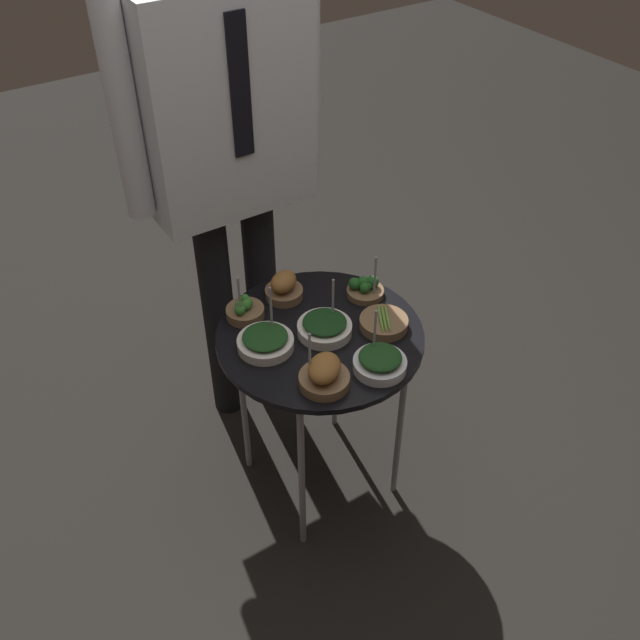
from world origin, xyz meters
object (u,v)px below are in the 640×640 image
object	(u,v)px
serving_cart	(320,347)
bowl_roast_front_center	(285,287)
bowl_spinach_far_rim	(380,362)
bowl_roast_center	(324,374)
bowl_asparagus_back_left	(384,323)
waiter_figure	(224,128)
bowl_spinach_front_left	(325,327)
bowl_broccoli_mid_right	(245,310)
bowl_broccoli_mid_left	(365,288)
bowl_spinach_front_right	(265,341)

from	to	relation	value
serving_cart	bowl_roast_front_center	size ratio (longest dim) A/B	5.57
bowl_spinach_far_rim	bowl_roast_center	distance (m)	0.16
bowl_asparagus_back_left	waiter_figure	size ratio (longest dim) A/B	0.08
bowl_spinach_front_left	bowl_roast_center	world-z (taller)	bowl_roast_center
bowl_roast_center	bowl_spinach_front_left	bearing A→B (deg)	56.40
bowl_spinach_far_rim	bowl_broccoli_mid_right	world-z (taller)	bowl_spinach_far_rim
bowl_spinach_far_rim	bowl_broccoli_mid_left	distance (m)	0.33
serving_cart	bowl_spinach_front_left	bearing A→B (deg)	-24.25
bowl_spinach_front_left	bowl_spinach_front_right	world-z (taller)	bowl_spinach_front_right
serving_cart	bowl_broccoli_mid_left	world-z (taller)	bowl_broccoli_mid_left
bowl_broccoli_mid_left	bowl_asparagus_back_left	bearing A→B (deg)	-105.62
serving_cart	bowl_broccoli_mid_right	distance (m)	0.25
bowl_asparagus_back_left	bowl_roast_front_center	size ratio (longest dim) A/B	1.19
serving_cart	bowl_roast_center	xyz separation A→B (m)	(-0.10, -0.18, 0.09)
bowl_spinach_far_rim	bowl_broccoli_mid_right	distance (m)	0.44
bowl_broccoli_mid_right	bowl_broccoli_mid_left	size ratio (longest dim) A/B	1.08
bowl_roast_center	bowl_roast_front_center	bearing A→B (deg)	74.24
bowl_roast_front_center	bowl_roast_center	distance (m)	0.39
bowl_spinach_front_right	bowl_asparagus_back_left	size ratio (longest dim) A/B	1.28
bowl_spinach_front_right	bowl_broccoli_mid_right	distance (m)	0.15
bowl_roast_front_center	bowl_broccoli_mid_right	world-z (taller)	bowl_broccoli_mid_right
bowl_roast_center	waiter_figure	bearing A→B (deg)	82.81
bowl_roast_front_center	serving_cart	bearing A→B (deg)	-91.38
bowl_spinach_front_left	bowl_asparagus_back_left	distance (m)	0.17
serving_cart	bowl_roast_center	size ratio (longest dim) A/B	3.75
bowl_spinach_front_left	bowl_spinach_front_right	size ratio (longest dim) A/B	0.91
bowl_broccoli_mid_right	bowl_spinach_front_left	bearing A→B (deg)	-50.34
bowl_roast_center	serving_cart	bearing A→B (deg)	60.13
bowl_spinach_far_rim	bowl_spinach_front_left	bearing A→B (deg)	102.15
bowl_broccoli_mid_right	bowl_broccoli_mid_left	bearing A→B (deg)	-16.54
serving_cart	bowl_broccoli_mid_right	world-z (taller)	bowl_broccoli_mid_right
bowl_spinach_front_left	bowl_broccoli_mid_right	size ratio (longest dim) A/B	1.00
bowl_broccoli_mid_right	bowl_roast_front_center	bearing A→B (deg)	6.88
bowl_spinach_front_left	bowl_spinach_front_right	bearing A→B (deg)	167.21
bowl_spinach_front_right	waiter_figure	bearing A→B (deg)	72.50
bowl_spinach_front_left	bowl_roast_front_center	bearing A→B (deg)	92.06
bowl_spinach_front_left	bowl_broccoli_mid_left	bearing A→B (deg)	22.41
bowl_spinach_front_right	bowl_broccoli_mid_left	world-z (taller)	bowl_spinach_front_right
bowl_spinach_front_left	bowl_asparagus_back_left	world-z (taller)	bowl_spinach_front_left
bowl_spinach_front_left	waiter_figure	distance (m)	0.64
bowl_roast_center	bowl_broccoli_mid_left	world-z (taller)	bowl_roast_center
serving_cart	bowl_broccoli_mid_left	distance (m)	0.24
serving_cart	bowl_asparagus_back_left	world-z (taller)	bowl_asparagus_back_left
bowl_broccoli_mid_left	waiter_figure	bearing A→B (deg)	119.99
bowl_spinach_far_rim	bowl_broccoli_mid_left	bearing A→B (deg)	61.40
bowl_spinach_front_left	bowl_spinach_far_rim	world-z (taller)	bowl_spinach_far_rim
bowl_roast_front_center	waiter_figure	bearing A→B (deg)	94.94
waiter_figure	serving_cart	bearing A→B (deg)	-87.71
serving_cart	bowl_roast_center	world-z (taller)	bowl_roast_center
bowl_spinach_front_right	bowl_roast_center	world-z (taller)	bowl_spinach_front_right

